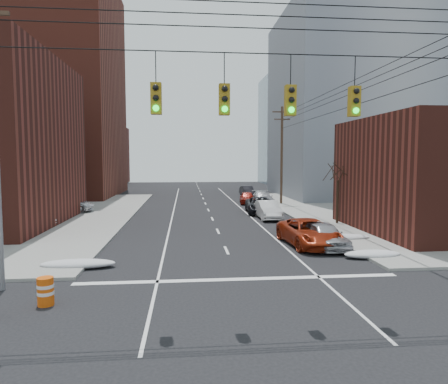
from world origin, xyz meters
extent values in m
plane|color=black|center=(0.00, 0.00, 0.00)|extent=(160.00, 160.00, 0.00)
cube|color=maroon|center=(-24.00, 48.00, 15.00)|extent=(24.00, 20.00, 30.00)
cube|color=#502018|center=(-26.00, 74.00, 6.00)|extent=(22.00, 18.00, 12.00)
cube|color=gray|center=(22.00, 44.00, 12.50)|extent=(22.00, 20.00, 25.00)
cube|color=gray|center=(24.00, 70.00, 11.00)|extent=(20.00, 18.00, 22.00)
cylinder|color=#473323|center=(8.50, 34.00, 5.50)|extent=(0.28, 0.28, 11.00)
cube|color=#473323|center=(8.50, 34.00, 10.40)|extent=(2.20, 0.12, 0.12)
cube|color=#473323|center=(8.50, 34.00, 9.60)|extent=(1.80, 0.12, 0.12)
cylinder|color=black|center=(0.00, 3.00, 8.60)|extent=(17.00, 0.04, 0.04)
cylinder|color=black|center=(-3.20, 3.00, 8.10)|extent=(0.03, 0.03, 1.00)
cube|color=olive|center=(-3.20, 3.00, 7.10)|extent=(0.35, 0.30, 1.00)
sphere|color=black|center=(-3.20, 2.83, 7.42)|extent=(0.20, 0.20, 0.20)
sphere|color=black|center=(-3.20, 2.83, 7.10)|extent=(0.20, 0.20, 0.20)
sphere|color=#0CE526|center=(-3.20, 2.83, 6.78)|extent=(0.20, 0.20, 0.20)
cylinder|color=black|center=(-1.00, 3.00, 8.10)|extent=(0.03, 0.03, 1.00)
cube|color=olive|center=(-1.00, 3.00, 7.10)|extent=(0.35, 0.30, 1.00)
sphere|color=black|center=(-1.00, 2.83, 7.42)|extent=(0.20, 0.20, 0.20)
sphere|color=black|center=(-1.00, 2.83, 7.10)|extent=(0.20, 0.20, 0.20)
sphere|color=#0CE526|center=(-1.00, 2.83, 6.78)|extent=(0.20, 0.20, 0.20)
cylinder|color=black|center=(1.20, 3.00, 8.10)|extent=(0.03, 0.03, 1.00)
cube|color=olive|center=(1.20, 3.00, 7.10)|extent=(0.35, 0.30, 1.00)
sphere|color=black|center=(1.20, 2.83, 7.42)|extent=(0.20, 0.20, 0.20)
sphere|color=black|center=(1.20, 2.83, 7.10)|extent=(0.20, 0.20, 0.20)
sphere|color=#0CE526|center=(1.20, 2.83, 6.78)|extent=(0.20, 0.20, 0.20)
cylinder|color=black|center=(3.40, 3.00, 8.10)|extent=(0.03, 0.03, 1.00)
cube|color=olive|center=(3.40, 3.00, 7.10)|extent=(0.35, 0.30, 1.00)
sphere|color=black|center=(3.40, 2.83, 7.42)|extent=(0.20, 0.20, 0.20)
sphere|color=black|center=(3.40, 2.83, 7.10)|extent=(0.20, 0.20, 0.20)
sphere|color=#0CE526|center=(3.40, 2.83, 6.78)|extent=(0.20, 0.20, 0.20)
cylinder|color=black|center=(9.60, 20.00, 1.75)|extent=(0.20, 0.20, 3.50)
cylinder|color=black|center=(9.98, 20.12, 4.07)|extent=(0.27, 0.82, 1.19)
cylinder|color=black|center=(9.82, 20.57, 4.16)|extent=(1.17, 0.54, 1.38)
cylinder|color=black|center=(9.17, 20.74, 4.19)|extent=(1.44, 1.00, 1.48)
cylinder|color=black|center=(9.20, 20.06, 4.07)|extent=(0.17, 0.84, 1.19)
cylinder|color=black|center=(9.15, 19.58, 4.16)|extent=(0.82, 0.99, 1.40)
cylinder|color=black|center=(9.66, 19.15, 4.19)|extent=(1.74, 0.21, 1.43)
cylinder|color=black|center=(9.93, 19.77, 4.07)|extent=(0.48, 0.73, 1.20)
ellipsoid|color=silver|center=(-7.40, 9.00, 0.21)|extent=(3.50, 1.08, 0.42)
ellipsoid|color=silver|center=(7.40, 9.50, 0.21)|extent=(3.00, 1.08, 0.42)
ellipsoid|color=silver|center=(7.40, 14.00, 0.21)|extent=(4.00, 1.08, 0.42)
imported|color=maroon|center=(5.04, 12.78, 0.78)|extent=(2.98, 5.80, 1.57)
imported|color=#ABABB0|center=(5.70, 12.09, 0.75)|extent=(2.16, 4.57, 1.51)
imported|color=silver|center=(4.80, 23.59, 0.78)|extent=(1.70, 4.75, 1.56)
imported|color=black|center=(4.80, 27.20, 0.77)|extent=(2.96, 5.71, 1.54)
imported|color=#A2A2A7|center=(6.40, 34.13, 0.76)|extent=(2.38, 5.36, 1.53)
imported|color=maroon|center=(4.80, 35.35, 0.70)|extent=(2.06, 4.24, 1.40)
imported|color=black|center=(6.40, 45.64, 0.69)|extent=(1.77, 4.26, 1.37)
imported|color=silver|center=(-14.25, 20.34, 0.86)|extent=(4.56, 2.41, 1.43)
imported|color=silver|center=(-13.68, 28.49, 0.89)|extent=(5.63, 3.21, 1.48)
cylinder|color=#D54F0B|center=(-7.24, 4.14, 0.50)|extent=(0.61, 0.61, 1.00)
cylinder|color=white|center=(-7.24, 4.14, 0.70)|extent=(0.62, 0.62, 0.12)
cylinder|color=white|center=(-7.24, 4.14, 0.45)|extent=(0.62, 0.62, 0.12)
camera|label=1|loc=(-2.28, -10.15, 5.17)|focal=32.00mm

